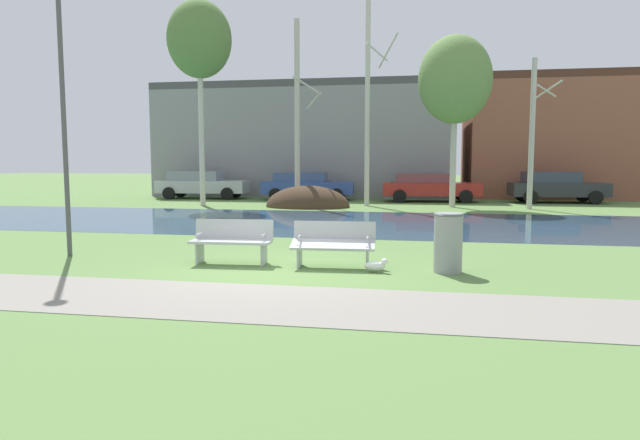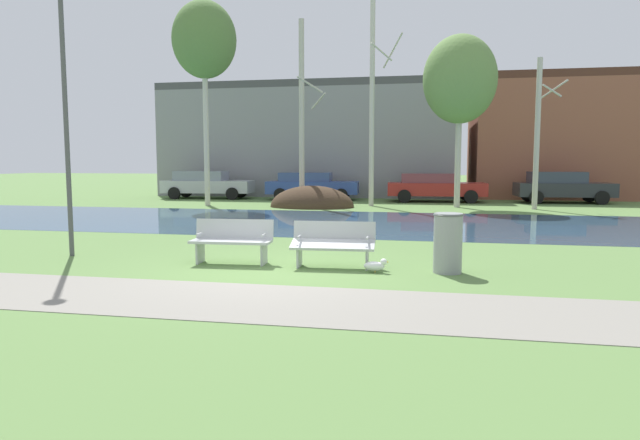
% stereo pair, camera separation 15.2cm
% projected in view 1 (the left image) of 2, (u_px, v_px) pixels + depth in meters
% --- Properties ---
extents(ground_plane, '(120.00, 120.00, 0.00)m').
position_uv_depth(ground_plane, '(348.00, 218.00, 20.31)').
color(ground_plane, '#5B7F42').
extents(paved_path_strip, '(60.00, 2.22, 0.01)m').
position_uv_depth(paved_path_strip, '(233.00, 301.00, 8.36)').
color(paved_path_strip, gray).
rests_on(paved_path_strip, ground).
extents(river_band, '(80.00, 7.94, 0.01)m').
position_uv_depth(river_band, '(342.00, 222.00, 18.89)').
color(river_band, '#33516B').
rests_on(river_band, ground).
extents(soil_mound, '(3.71, 2.62, 1.88)m').
position_uv_depth(soil_mound, '(308.00, 207.00, 25.02)').
color(soil_mound, '#423021').
rests_on(soil_mound, ground).
extents(bench_left, '(1.63, 0.65, 0.87)m').
position_uv_depth(bench_left, '(232.00, 240.00, 11.33)').
color(bench_left, '#B2B5B7').
rests_on(bench_left, ground).
extents(bench_right, '(1.63, 0.65, 0.87)m').
position_uv_depth(bench_right, '(333.00, 243.00, 10.95)').
color(bench_right, '#B2B5B7').
rests_on(bench_right, ground).
extents(trash_bin, '(0.54, 0.54, 1.09)m').
position_uv_depth(trash_bin, '(448.00, 242.00, 10.43)').
color(trash_bin, gray).
rests_on(trash_bin, ground).
extents(seagull, '(0.47, 0.17, 0.27)m').
position_uv_depth(seagull, '(376.00, 265.00, 10.46)').
color(seagull, white).
rests_on(seagull, ground).
extents(streetlamp, '(0.32, 0.32, 6.17)m').
position_uv_depth(streetlamp, '(61.00, 64.00, 11.82)').
color(streetlamp, '#4C4C51').
rests_on(streetlamp, ground).
extents(birch_far_left, '(2.83, 2.83, 9.43)m').
position_uv_depth(birch_far_left, '(199.00, 40.00, 25.14)').
color(birch_far_left, beige).
rests_on(birch_far_left, ground).
extents(birch_left, '(1.28, 2.15, 8.30)m').
position_uv_depth(birch_left, '(298.00, 113.00, 25.79)').
color(birch_left, '#BCB7A8').
rests_on(birch_left, ground).
extents(birch_center_left, '(1.45, 2.18, 9.03)m').
position_uv_depth(birch_center_left, '(368.00, 102.00, 25.27)').
color(birch_center_left, beige).
rests_on(birch_center_left, ground).
extents(birch_center, '(3.13, 3.13, 7.37)m').
position_uv_depth(birch_center, '(455.00, 80.00, 24.45)').
color(birch_center, '#BCB7A8').
rests_on(birch_center, ground).
extents(birch_center_right, '(1.22, 1.98, 6.22)m').
position_uv_depth(birch_center_right, '(533.00, 132.00, 23.69)').
color(birch_center_right, '#BCB7A8').
rests_on(birch_center_right, ground).
extents(parked_van_nearest_silver, '(4.84, 2.22, 1.47)m').
position_uv_depth(parked_van_nearest_silver, '(201.00, 184.00, 30.44)').
color(parked_van_nearest_silver, '#B2B5BC').
rests_on(parked_van_nearest_silver, ground).
extents(parked_sedan_second_blue, '(4.81, 2.20, 1.41)m').
position_uv_depth(parked_sedan_second_blue, '(306.00, 185.00, 29.46)').
color(parked_sedan_second_blue, '#2D4793').
rests_on(parked_sedan_second_blue, ground).
extents(parked_hatch_third_red, '(4.86, 2.33, 1.40)m').
position_uv_depth(parked_hatch_third_red, '(429.00, 186.00, 28.18)').
color(parked_hatch_third_red, maroon).
rests_on(parked_hatch_third_red, ground).
extents(parked_wagon_fourth_dark, '(4.53, 2.19, 1.50)m').
position_uv_depth(parked_wagon_fourth_dark, '(556.00, 186.00, 27.42)').
color(parked_wagon_fourth_dark, '#282B30').
rests_on(parked_wagon_fourth_dark, ground).
extents(building_grey_warehouse, '(16.96, 9.63, 6.41)m').
position_uv_depth(building_grey_warehouse, '(312.00, 142.00, 35.73)').
color(building_grey_warehouse, gray).
rests_on(building_grey_warehouse, ground).
extents(building_brick_low, '(17.08, 9.75, 6.57)m').
position_uv_depth(building_brick_low, '(620.00, 138.00, 32.69)').
color(building_brick_low, brown).
rests_on(building_brick_low, ground).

